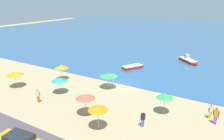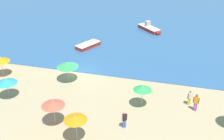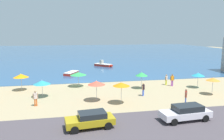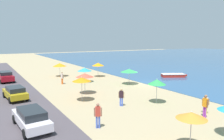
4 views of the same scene
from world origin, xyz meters
name	(u,v)px [view 1 (image 1 of 4)]	position (x,y,z in m)	size (l,w,h in m)	color
ground_plane	(120,84)	(0.00, 0.00, 0.00)	(160.00, 160.00, 0.00)	tan
sea	(196,34)	(0.00, 55.00, 0.03)	(150.00, 110.00, 0.05)	#2E5988
beach_umbrella_1	(15,73)	(-11.94, -8.38, 2.01)	(2.25, 2.25, 2.35)	#B2B2B7
beach_umbrella_3	(85,97)	(1.17, -9.59, 2.19)	(2.03, 2.03, 2.48)	#B2B2B7
beach_umbrella_4	(61,67)	(-8.42, -2.94, 2.10)	(2.00, 2.00, 2.41)	#B2B2B7
beach_umbrella_5	(108,75)	(-0.63, -2.11, 1.95)	(2.40, 2.40, 2.24)	#B2B2B7
beach_umbrella_6	(165,96)	(8.17, -5.01, 2.13)	(1.76, 1.76, 2.45)	#B2B2B7
beach_umbrella_7	(59,80)	(-5.23, -6.78, 1.89)	(2.09, 2.09, 2.21)	#B2B2B7
beach_umbrella_8	(98,108)	(3.78, -11.07, 2.25)	(1.90, 1.90, 2.53)	#B2B2B7
bather_0	(211,111)	(12.61, -3.57, 0.91)	(0.48, 0.39, 1.63)	yellow
bather_1	(216,115)	(13.17, -4.42, 1.03)	(0.57, 0.27, 1.82)	purple
bather_2	(38,95)	(-5.56, -10.08, 0.97)	(0.55, 0.31, 1.72)	orange
bather_4	(143,118)	(7.22, -8.55, 0.95)	(0.44, 0.42, 1.70)	#4667DE
skiff_nearshore	(188,60)	(5.87, 16.67, 0.43)	(4.18, 4.07, 1.45)	red
skiff_offshore	(133,67)	(-1.57, 7.57, 0.32)	(3.05, 4.17, 0.54)	red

